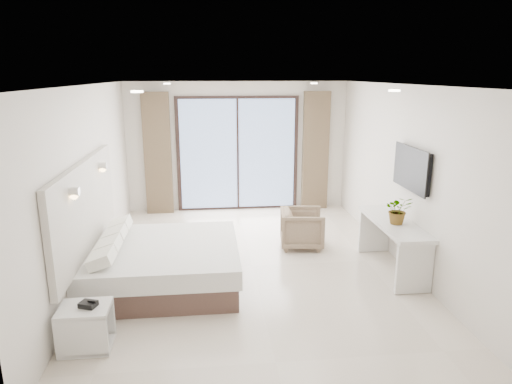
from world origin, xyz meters
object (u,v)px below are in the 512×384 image
bed (163,264)px  armchair (302,226)px  nightstand (86,327)px  console_desk (393,234)px

bed → armchair: armchair is taller
nightstand → armchair: (2.89, 2.67, 0.11)m
bed → armchair: (2.21, 1.19, 0.06)m
bed → armchair: bearing=28.3°
bed → console_desk: size_ratio=1.22×
nightstand → console_desk: bearing=21.0°
armchair → console_desk: bearing=-127.4°
bed → nightstand: bearing=-114.5°
nightstand → armchair: 3.93m
bed → armchair: 2.51m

